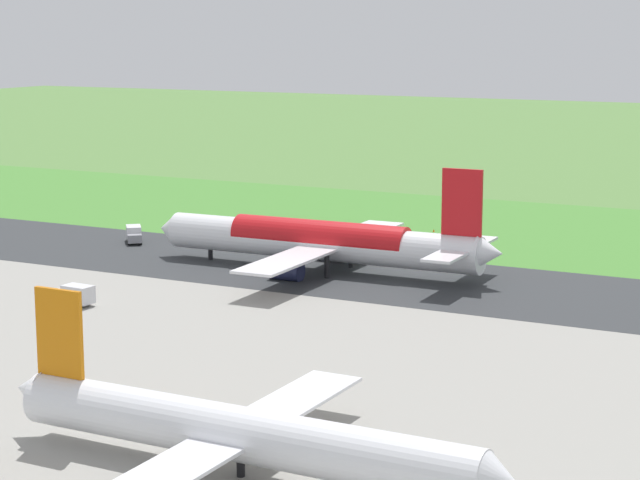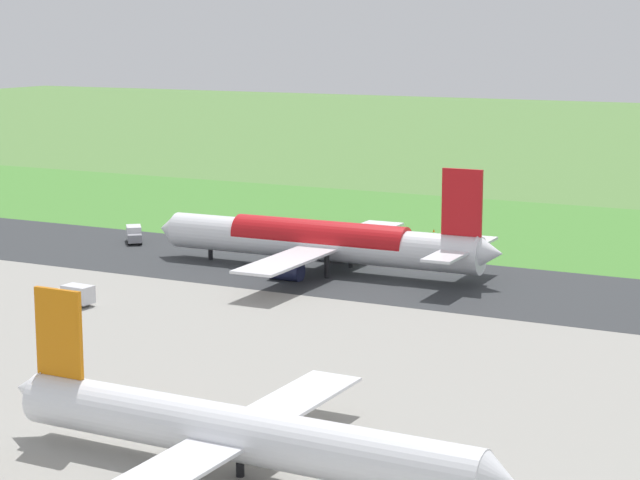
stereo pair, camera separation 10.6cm
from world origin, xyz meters
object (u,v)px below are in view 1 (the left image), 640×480
(traffic_cone_orange, at_px, (434,231))
(service_truck_fuel, at_px, (134,234))
(airliner_parked_mid, at_px, (238,432))
(service_truck_baggage, at_px, (74,295))
(no_stopping_sign, at_px, (457,223))
(airliner_main, at_px, (322,241))

(traffic_cone_orange, bearing_deg, service_truck_fuel, 38.62)
(airliner_parked_mid, distance_m, traffic_cone_orange, 112.77)
(traffic_cone_orange, bearing_deg, airliner_parked_mid, 104.04)
(service_truck_baggage, bearing_deg, no_stopping_sign, -107.55)
(airliner_main, xyz_separation_m, traffic_cone_orange, (-2.12, -37.41, -4.08))
(service_truck_fuel, relative_size, no_stopping_sign, 2.69)
(airliner_parked_mid, xyz_separation_m, service_truck_baggage, (47.59, -39.10, -2.17))
(airliner_main, bearing_deg, no_stopping_sign, -97.18)
(airliner_parked_mid, bearing_deg, service_truck_fuel, -49.43)
(no_stopping_sign, bearing_deg, traffic_cone_orange, 47.77)
(airliner_parked_mid, xyz_separation_m, traffic_cone_orange, (27.34, -109.36, -3.30))
(airliner_main, distance_m, airliner_parked_mid, 77.75)
(airliner_main, distance_m, service_truck_fuel, 37.84)
(service_truck_fuel, distance_m, no_stopping_sign, 54.81)
(airliner_parked_mid, height_order, no_stopping_sign, airliner_parked_mid)
(airliner_main, height_order, service_truck_fuel, airliner_main)
(airliner_main, xyz_separation_m, airliner_parked_mid, (-29.46, 71.95, -0.78))
(airliner_main, relative_size, service_truck_baggage, 9.11)
(airliner_main, relative_size, traffic_cone_orange, 98.24)
(airliner_main, height_order, no_stopping_sign, airliner_main)
(airliner_parked_mid, distance_m, service_truck_baggage, 61.63)
(service_truck_baggage, bearing_deg, traffic_cone_orange, -106.08)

